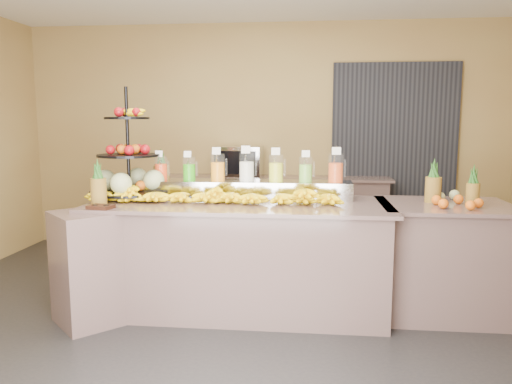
% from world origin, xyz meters
% --- Properties ---
extents(ground, '(6.00, 6.00, 0.00)m').
position_xyz_m(ground, '(0.00, 0.00, 0.00)').
color(ground, black).
rests_on(ground, ground).
extents(room_envelope, '(6.04, 5.02, 2.82)m').
position_xyz_m(room_envelope, '(0.19, 0.79, 1.88)').
color(room_envelope, olive).
rests_on(room_envelope, ground).
extents(buffet_counter, '(2.75, 1.25, 0.93)m').
position_xyz_m(buffet_counter, '(-0.12, 0.26, 0.47)').
color(buffet_counter, gray).
rests_on(buffet_counter, ground).
extents(right_counter, '(1.08, 0.88, 0.93)m').
position_xyz_m(right_counter, '(1.70, 0.40, 0.47)').
color(right_counter, gray).
rests_on(right_counter, ground).
extents(back_ledge, '(3.10, 0.55, 0.93)m').
position_xyz_m(back_ledge, '(0.00, 2.25, 0.47)').
color(back_ledge, gray).
rests_on(back_ledge, ground).
extents(pitcher_tray, '(1.85, 0.30, 0.15)m').
position_xyz_m(pitcher_tray, '(0.02, 0.58, 1.01)').
color(pitcher_tray, gray).
rests_on(pitcher_tray, buffet_counter).
extents(juice_pitcher_orange_a, '(0.11, 0.12, 0.27)m').
position_xyz_m(juice_pitcher_orange_a, '(-0.76, 0.58, 1.17)').
color(juice_pitcher_orange_a, silver).
rests_on(juice_pitcher_orange_a, pitcher_tray).
extents(juice_pitcher_green, '(0.11, 0.12, 0.27)m').
position_xyz_m(juice_pitcher_green, '(-0.50, 0.58, 1.17)').
color(juice_pitcher_green, silver).
rests_on(juice_pitcher_green, pitcher_tray).
extents(juice_pitcher_orange_b, '(0.13, 0.13, 0.31)m').
position_xyz_m(juice_pitcher_orange_b, '(-0.24, 0.58, 1.18)').
color(juice_pitcher_orange_b, silver).
rests_on(juice_pitcher_orange_b, pitcher_tray).
extents(juice_pitcher_milk, '(0.13, 0.14, 0.32)m').
position_xyz_m(juice_pitcher_milk, '(0.02, 0.58, 1.19)').
color(juice_pitcher_milk, silver).
rests_on(juice_pitcher_milk, pitcher_tray).
extents(juice_pitcher_lemon, '(0.13, 0.13, 0.31)m').
position_xyz_m(juice_pitcher_lemon, '(0.28, 0.58, 1.18)').
color(juice_pitcher_lemon, silver).
rests_on(juice_pitcher_lemon, pitcher_tray).
extents(juice_pitcher_lime, '(0.12, 0.12, 0.29)m').
position_xyz_m(juice_pitcher_lime, '(0.54, 0.58, 1.18)').
color(juice_pitcher_lime, silver).
rests_on(juice_pitcher_lime, pitcher_tray).
extents(juice_pitcher_orange_c, '(0.13, 0.14, 0.32)m').
position_xyz_m(juice_pitcher_orange_c, '(0.80, 0.58, 1.19)').
color(juice_pitcher_orange_c, silver).
rests_on(juice_pitcher_orange_c, pitcher_tray).
extents(banana_heap, '(2.17, 0.20, 0.18)m').
position_xyz_m(banana_heap, '(-0.19, 0.29, 1.00)').
color(banana_heap, yellow).
rests_on(banana_heap, buffet_counter).
extents(fruit_stand, '(0.74, 0.74, 0.97)m').
position_xyz_m(fruit_stand, '(-0.96, 0.44, 1.17)').
color(fruit_stand, black).
rests_on(fruit_stand, buffet_counter).
extents(condiment_caddy, '(0.20, 0.17, 0.03)m').
position_xyz_m(condiment_caddy, '(-1.04, -0.11, 0.94)').
color(condiment_caddy, black).
rests_on(condiment_caddy, buffet_counter).
extents(pineapple_left_a, '(0.13, 0.13, 0.38)m').
position_xyz_m(pineapple_left_a, '(-1.12, 0.05, 1.07)').
color(pineapple_left_a, brown).
rests_on(pineapple_left_a, buffet_counter).
extents(pineapple_left_b, '(0.14, 0.14, 0.43)m').
position_xyz_m(pineapple_left_b, '(-0.80, 0.72, 1.09)').
color(pineapple_left_b, brown).
rests_on(pineapple_left_b, buffet_counter).
extents(right_fruit_pile, '(0.40, 0.39, 0.21)m').
position_xyz_m(right_fruit_pile, '(1.74, 0.35, 1.00)').
color(right_fruit_pile, brown).
rests_on(right_fruit_pile, right_counter).
extents(oven_warmer, '(0.57, 0.41, 0.37)m').
position_xyz_m(oven_warmer, '(-0.27, 2.25, 1.11)').
color(oven_warmer, gray).
rests_on(oven_warmer, back_ledge).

